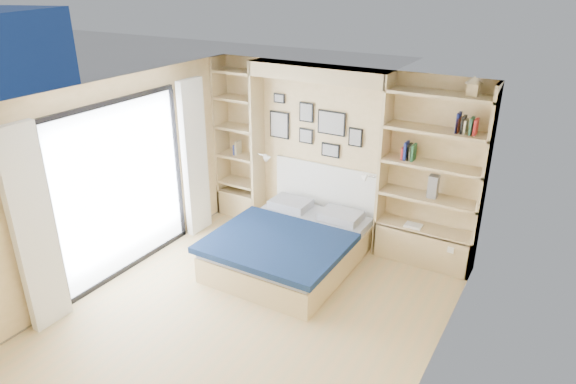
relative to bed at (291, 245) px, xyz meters
The scene contains 8 objects.
ground 1.19m from the bed, 81.11° to the right, with size 4.50×4.50×0.00m, color tan.
room_shell 0.91m from the bed, 118.72° to the left, with size 4.50×4.50×4.50m.
bed is the anchor object (origin of this frame).
photo_gallery 1.73m from the bed, 104.20° to the left, with size 1.48×0.02×0.82m.
reading_lamps 1.20m from the bed, 98.06° to the left, with size 1.92×0.12×0.15m.
shelf_decor 2.21m from the bed, 33.31° to the left, with size 3.52×0.23×2.03m.
deck 3.62m from the bed, 161.52° to the right, with size 3.20×4.00×0.05m, color #766B57.
deck_chair 3.00m from the bed, behind, with size 0.76×0.93×0.82m.
Camera 1 is at (2.83, -4.07, 3.65)m, focal length 32.00 mm.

